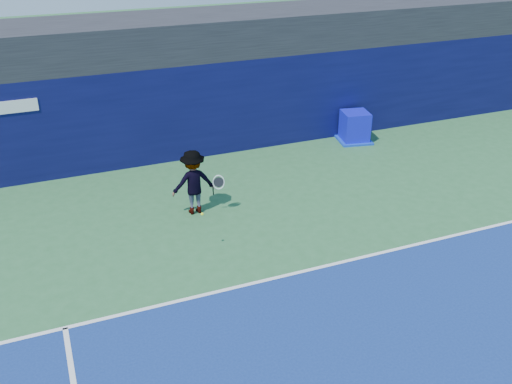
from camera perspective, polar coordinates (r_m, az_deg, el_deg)
ground at (r=10.80m, az=11.56°, el=-16.39°), size 80.00×80.00×0.00m
baseline at (r=12.79m, az=4.35°, el=-8.00°), size 24.00×0.10×0.01m
stadium_band at (r=18.85m, az=-6.95°, el=15.34°), size 36.00×3.00×1.20m
back_wall_assembly at (r=18.46m, az=-5.76°, el=8.39°), size 36.00×1.03×3.00m
equipment_cart at (r=19.87m, az=9.83°, el=6.34°), size 1.26×1.26×1.03m
tennis_player at (r=14.83m, az=-6.28°, el=0.98°), size 1.31×0.72×1.74m
tennis_ball at (r=13.00m, az=-5.41°, el=-2.21°), size 0.07×0.07×0.07m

